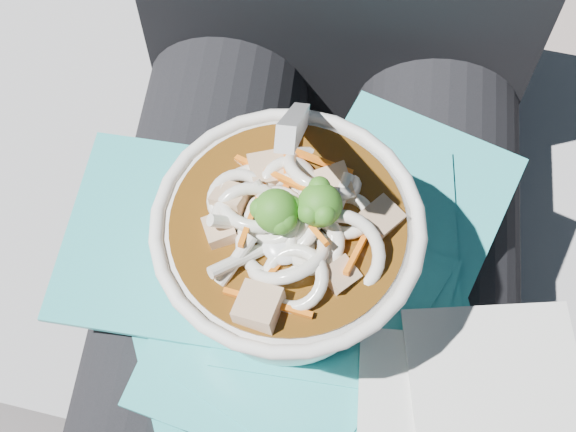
# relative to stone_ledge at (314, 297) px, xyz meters

# --- Properties ---
(stone_ledge) EXTENTS (1.05, 0.61, 0.47)m
(stone_ledge) POSITION_rel_stone_ledge_xyz_m (0.00, 0.00, 0.00)
(stone_ledge) COLOR gray
(stone_ledge) RESTS_ON ground
(lap) EXTENTS (0.35, 0.48, 0.15)m
(lap) POSITION_rel_stone_ledge_xyz_m (0.00, -0.15, 0.31)
(lap) COLOR black
(lap) RESTS_ON stone_ledge
(person_body) EXTENTS (0.34, 0.94, 1.02)m
(person_body) POSITION_rel_stone_ledge_xyz_m (0.00, -0.06, 0.33)
(person_body) COLOR black
(person_body) RESTS_ON ground
(plastic_bag) EXTENTS (0.34, 0.33, 0.02)m
(plastic_bag) POSITION_rel_stone_ledge_xyz_m (-0.00, -0.14, 0.40)
(plastic_bag) COLOR teal
(plastic_bag) RESTS_ON lap
(napkins) EXTENTS (0.16, 0.15, 0.01)m
(napkins) POSITION_rel_stone_ledge_xyz_m (0.11, -0.22, 0.41)
(napkins) COLOR silver
(napkins) RESTS_ON plastic_bag
(udon_bowl) EXTENTS (0.18, 0.18, 0.20)m
(udon_bowl) POSITION_rel_stone_ledge_xyz_m (-0.01, -0.15, 0.47)
(udon_bowl) COLOR white
(udon_bowl) RESTS_ON plastic_bag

